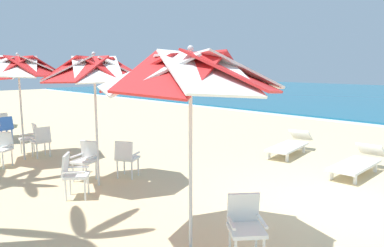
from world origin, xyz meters
TOP-DOWN VIEW (x-y plane):
  - ground_plane at (0.00, 0.00)m, footprint 80.00×80.00m
  - beach_umbrella_0 at (-0.60, -2.97)m, footprint 2.45×2.45m
  - plastic_chair_0 at (0.13, -2.69)m, footprint 0.63×0.63m
  - beach_umbrella_1 at (-3.92, -2.56)m, footprint 2.23×2.23m
  - plastic_chair_1 at (-3.97, -1.83)m, footprint 0.61×0.62m
  - plastic_chair_2 at (-3.57, -3.28)m, footprint 0.62×0.63m
  - plastic_chair_3 at (-4.45, -2.56)m, footprint 0.59×0.61m
  - beach_umbrella_2 at (-7.28, -2.94)m, footprint 2.49×2.49m
  - plastic_chair_4 at (-6.93, -3.58)m, footprint 0.63×0.63m
  - plastic_chair_5 at (-7.22, -2.49)m, footprint 0.47×0.44m
  - plastic_chair_6 at (-7.86, -2.55)m, footprint 0.49×0.52m
  - plastic_chair_7 at (-10.17, -2.58)m, footprint 0.55×0.53m
  - plastic_chair_8 at (-11.11, -2.36)m, footprint 0.50×0.47m
  - sun_lounger_1 at (-0.52, 2.32)m, footprint 0.73×2.17m
  - sun_lounger_2 at (-2.68, 2.87)m, footprint 1.01×2.22m

SIDE VIEW (x-z plane):
  - ground_plane at x=0.00m, z-range 0.00..0.00m
  - sun_lounger_1 at x=-0.52m, z-range -0.03..0.59m
  - sun_lounger_2 at x=-2.68m, z-range -0.03..0.59m
  - plastic_chair_0 at x=0.13m, z-range 0.06..0.93m
  - plastic_chair_1 at x=-3.97m, z-range 0.06..0.93m
  - plastic_chair_2 at x=-3.57m, z-range 0.06..0.93m
  - plastic_chair_3 at x=-4.45m, z-range 0.06..0.93m
  - plastic_chair_4 at x=-6.93m, z-range 0.06..0.93m
  - plastic_chair_5 at x=-7.22m, z-range 0.06..0.93m
  - plastic_chair_6 at x=-7.86m, z-range 0.06..0.93m
  - plastic_chair_7 at x=-10.17m, z-range 0.06..0.93m
  - plastic_chair_8 at x=-11.11m, z-range 0.06..0.93m
  - beach_umbrella_0 at x=-0.60m, z-range 1.02..3.78m
  - beach_umbrella_1 at x=-3.92m, z-range 1.02..3.81m
  - beach_umbrella_2 at x=-7.28m, z-range 1.05..3.91m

